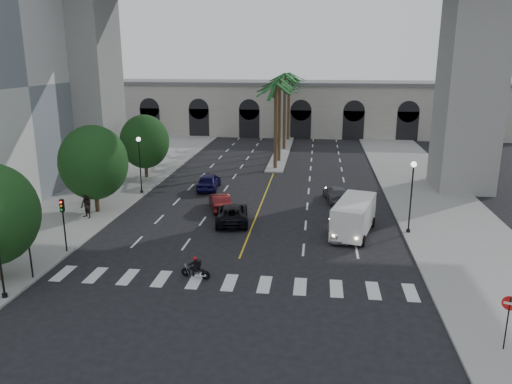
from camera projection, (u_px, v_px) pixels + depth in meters
name	position (u px, v px, depth m)	size (l,w,h in m)	color
ground	(234.00, 272.00, 29.73)	(140.00, 140.00, 0.00)	black
sidewalk_left	(100.00, 195.00, 45.87)	(8.00, 100.00, 0.15)	gray
sidewalk_right	(438.00, 207.00, 42.27)	(8.00, 100.00, 0.15)	gray
median	(282.00, 152.00, 66.08)	(2.00, 24.00, 0.20)	gray
pier_building	(290.00, 108.00, 81.25)	(71.00, 10.50, 8.50)	beige
palm_a	(276.00, 88.00, 54.13)	(3.20, 3.20, 10.30)	#47331E
palm_b	(280.00, 83.00, 57.87)	(3.20, 3.20, 10.60)	#47331E
palm_c	(280.00, 85.00, 61.86)	(3.20, 3.20, 10.10)	#47331E
palm_d	(285.00, 78.00, 65.45)	(3.20, 3.20, 10.90)	#47331E
palm_e	(285.00, 80.00, 69.43)	(3.20, 3.20, 10.40)	#47331E
palm_f	(289.00, 77.00, 73.15)	(3.20, 3.20, 10.70)	#47331E
street_tree_mid	(94.00, 163.00, 39.75)	(5.44, 5.44, 7.21)	#382616
street_tree_far	(145.00, 142.00, 51.32)	(5.04, 5.04, 6.68)	#382616
lamp_post_left_far	(140.00, 160.00, 45.56)	(0.40, 0.40, 5.35)	black
lamp_post_right	(412.00, 191.00, 35.17)	(0.40, 0.40, 5.35)	black
traffic_signal_near	(28.00, 239.00, 28.03)	(0.25, 0.18, 3.65)	black
traffic_signal_far	(63.00, 217.00, 31.86)	(0.25, 0.18, 3.65)	black
motorcycle_rider	(196.00, 268.00, 28.72)	(1.80, 0.60, 1.32)	black
car_a	(340.00, 229.00, 35.11)	(1.58, 3.93, 1.34)	silver
car_b	(220.00, 202.00, 41.55)	(1.48, 4.25, 1.40)	#4D0F10
car_c	(232.00, 213.00, 38.40)	(2.39, 5.19, 1.44)	black
car_d	(337.00, 194.00, 44.01)	(1.88, 4.64, 1.35)	slate
car_e	(209.00, 181.00, 47.88)	(1.88, 4.68, 1.59)	#100D3D
cargo_van	(354.00, 216.00, 35.57)	(3.59, 6.26, 2.51)	silver
pedestrian_a	(0.00, 246.00, 31.15)	(0.58, 0.38, 1.58)	black
pedestrian_b	(86.00, 206.00, 38.90)	(0.96, 0.75, 1.98)	black
do_not_enter_sign	(509.00, 312.00, 21.16)	(0.62, 0.25, 2.66)	black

